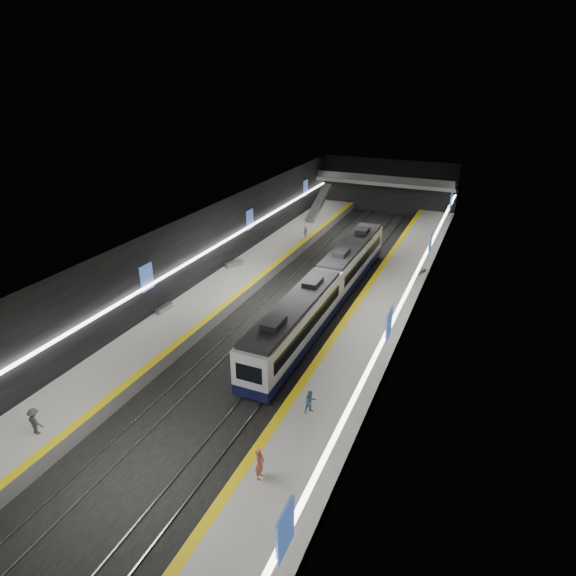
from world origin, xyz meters
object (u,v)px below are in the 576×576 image
at_px(bench_left_near, 164,308).
at_px(bench_right_far, 420,272).
at_px(train, 327,286).
at_px(passenger_left_b, 35,422).
at_px(bench_left_far, 234,264).
at_px(passenger_right_b, 310,402).
at_px(passenger_right_a, 260,464).
at_px(passenger_left_a, 305,233).
at_px(escalator, 319,203).

xyz_separation_m(bench_left_near, bench_right_far, (18.76, 17.08, -0.02)).
xyz_separation_m(train, passenger_left_b, (-9.26, -23.33, -0.36)).
bearing_deg(bench_left_far, passenger_right_b, -26.00).
relative_size(passenger_right_b, passenger_left_b, 0.92).
bearing_deg(bench_left_near, passenger_right_a, -36.25).
relative_size(bench_right_far, passenger_left_a, 1.07).
xyz_separation_m(bench_left_far, passenger_left_a, (3.59, 11.32, 0.52)).
bearing_deg(passenger_right_b, passenger_right_a, -145.88).
relative_size(bench_right_far, passenger_right_b, 1.08).
height_order(bench_left_near, passenger_left_b, passenger_left_b).
height_order(bench_left_far, passenger_left_b, passenger_left_b).
xyz_separation_m(passenger_right_b, passenger_left_a, (-12.36, 30.25, 0.01)).
height_order(bench_right_far, passenger_left_b, passenger_left_b).
height_order(train, escalator, escalator).
relative_size(bench_left_far, passenger_left_b, 1.22).
relative_size(bench_left_far, passenger_right_a, 1.13).
xyz_separation_m(bench_right_far, passenger_left_b, (-16.02, -32.54, 0.63)).
bearing_deg(escalator, passenger_left_a, -78.80).
bearing_deg(passenger_right_a, passenger_right_b, -9.22).
bearing_deg(bench_left_far, passenger_left_a, 96.25).
xyz_separation_m(bench_left_far, passenger_left_b, (2.34, -26.86, 0.58)).
bearing_deg(bench_right_far, escalator, 156.19).
distance_m(train, bench_left_near, 14.38).
distance_m(passenger_right_b, passenger_left_b, 15.76).
bearing_deg(escalator, bench_left_far, -94.26).
distance_m(passenger_left_a, passenger_left_b, 38.20).
xyz_separation_m(train, passenger_left_a, (-8.00, 14.84, -0.43)).
height_order(passenger_right_a, passenger_left_a, passenger_right_a).
height_order(bench_left_near, bench_left_far, bench_left_far).
bearing_deg(escalator, train, -68.16).
height_order(bench_left_far, passenger_left_a, passenger_left_a).
xyz_separation_m(train, bench_left_far, (-11.59, 3.52, -0.95)).
relative_size(escalator, bench_right_far, 4.86).
distance_m(train, escalator, 26.89).
distance_m(train, passenger_left_b, 25.10).
bearing_deg(bench_left_near, passenger_left_b, -76.16).
bearing_deg(passenger_right_b, escalator, 58.60).
height_order(bench_right_far, passenger_left_a, passenger_left_a).
relative_size(passenger_right_b, passenger_left_a, 0.99).
bearing_deg(bench_left_far, train, 6.96).
bearing_deg(passenger_left_a, passenger_right_a, 29.93).
bearing_deg(bench_left_near, passenger_left_a, 83.79).
height_order(escalator, passenger_left_b, escalator).
relative_size(bench_left_near, passenger_left_b, 1.06).
xyz_separation_m(train, escalator, (-10.00, 24.95, 0.70)).
bearing_deg(bench_left_far, passenger_right_a, -34.10).
relative_size(passenger_right_a, passenger_right_b, 1.18).
relative_size(escalator, bench_left_near, 4.52).
xyz_separation_m(train, bench_left_near, (-12.00, -7.87, -0.98)).
xyz_separation_m(train, bench_right_far, (6.76, 9.21, -1.00)).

